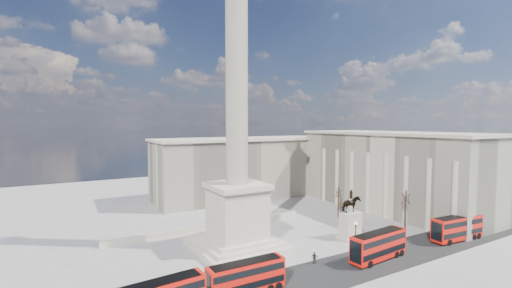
{
  "coord_description": "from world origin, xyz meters",
  "views": [
    {
      "loc": [
        -24.96,
        -44.94,
        20.67
      ],
      "look_at": [
        1.41,
        1.18,
        17.47
      ],
      "focal_mm": 24.0,
      "sensor_mm": 36.0,
      "label": 1
    }
  ],
  "objects": [
    {
      "name": "ground",
      "position": [
        0.0,
        0.0,
        0.0
      ],
      "size": [
        180.0,
        180.0,
        0.0
      ],
      "primitive_type": "plane",
      "color": "#989590",
      "rests_on": "ground"
    },
    {
      "name": "asphalt_road",
      "position": [
        5.0,
        -10.0,
        0.0
      ],
      "size": [
        120.0,
        9.0,
        0.01
      ],
      "primitive_type": "cube",
      "color": "#252525",
      "rests_on": "ground"
    },
    {
      "name": "nelsons_column",
      "position": [
        0.0,
        5.0,
        12.92
      ],
      "size": [
        14.0,
        14.0,
        49.85
      ],
      "color": "beige",
      "rests_on": "ground"
    },
    {
      "name": "balustrade_wall",
      "position": [
        0.0,
        16.0,
        0.55
      ],
      "size": [
        40.0,
        0.6,
        1.1
      ],
      "primitive_type": "cube",
      "color": "#B8AD98",
      "rests_on": "ground"
    },
    {
      "name": "building_east",
      "position": [
        45.0,
        10.0,
        9.32
      ],
      "size": [
        19.0,
        46.0,
        18.6
      ],
      "color": "#B3AE93",
      "rests_on": "ground"
    },
    {
      "name": "building_northeast",
      "position": [
        20.0,
        40.0,
        8.32
      ],
      "size": [
        51.0,
        17.0,
        16.6
      ],
      "color": "#B3AE93",
      "rests_on": "ground"
    },
    {
      "name": "red_bus_b",
      "position": [
        -5.91,
        -9.38,
        2.1
      ],
      "size": [
        9.88,
        2.46,
        4.0
      ],
      "rotation": [
        0.0,
        0.0,
        -0.01
      ],
      "color": "red",
      "rests_on": "ground"
    },
    {
      "name": "red_bus_c",
      "position": [
        16.39,
        -10.14,
        2.24
      ],
      "size": [
        10.71,
        3.27,
        4.28
      ],
      "rotation": [
        0.0,
        0.0,
        0.08
      ],
      "color": "red",
      "rests_on": "ground"
    },
    {
      "name": "red_bus_d",
      "position": [
        35.4,
        -11.1,
        2.26
      ],
      "size": [
        10.79,
        3.35,
        4.31
      ],
      "rotation": [
        0.0,
        0.0,
        -0.09
      ],
      "color": "red",
      "rests_on": "ground"
    },
    {
      "name": "victorian_lamp",
      "position": [
        13.27,
        -8.42,
        3.45
      ],
      "size": [
        0.5,
        0.5,
        5.86
      ],
      "rotation": [
        0.0,
        0.0,
        0.04
      ],
      "color": "black",
      "rests_on": "ground"
    },
    {
      "name": "equestrian_statue",
      "position": [
        19.8,
        -0.93,
        3.1
      ],
      "size": [
        4.28,
        3.21,
        8.84
      ],
      "color": "#B8AD98",
      "rests_on": "ground"
    },
    {
      "name": "bare_tree_near",
      "position": [
        33.7,
        -1.88,
        6.2
      ],
      "size": [
        1.8,
        1.8,
        7.86
      ],
      "rotation": [
        0.0,
        0.0,
        0.43
      ],
      "color": "#332319",
      "rests_on": "ground"
    },
    {
      "name": "bare_tree_mid",
      "position": [
        21.53,
        3.38,
        5.15
      ],
      "size": [
        1.72,
        1.72,
        6.54
      ],
      "rotation": [
        0.0,
        0.0,
        0.3
      ],
      "color": "#332319",
      "rests_on": "ground"
    },
    {
      "name": "bare_tree_far",
      "position": [
        27.68,
        10.55,
        5.6
      ],
      "size": [
        1.74,
        1.74,
        7.11
      ],
      "rotation": [
        0.0,
        0.0,
        0.38
      ],
      "color": "#332319",
      "rests_on": "ground"
    },
    {
      "name": "pedestrian_walking",
      "position": [
        26.83,
        -4.22,
        0.9
      ],
      "size": [
        0.71,
        0.52,
        1.8
      ],
      "primitive_type": "imported",
      "rotation": [
        0.0,
        0.0,
        0.15
      ],
      "color": "black",
      "rests_on": "ground"
    },
    {
      "name": "pedestrian_standing",
      "position": [
        26.83,
        -4.14,
        0.87
      ],
      "size": [
        1.01,
        0.89,
        1.74
      ],
      "primitive_type": "imported",
      "rotation": [
        0.0,
        0.0,
        3.46
      ],
      "color": "black",
      "rests_on": "ground"
    },
    {
      "name": "pedestrian_crossing",
      "position": [
        6.94,
        -6.5,
        0.89
      ],
      "size": [
        1.08,
        1.01,
        1.78
      ],
      "primitive_type": "imported",
      "rotation": [
        0.0,
        0.0,
        2.44
      ],
      "color": "black",
      "rests_on": "ground"
    }
  ]
}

